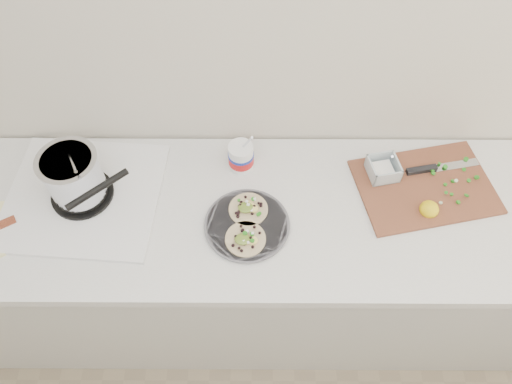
{
  "coord_description": "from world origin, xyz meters",
  "views": [
    {
      "loc": [
        0.02,
        0.49,
        2.35
      ],
      "look_at": [
        0.02,
        1.45,
        0.96
      ],
      "focal_mm": 35.0,
      "sensor_mm": 36.0,
      "label": 1
    }
  ],
  "objects_px": {
    "taco_plate": "(247,224)",
    "tub": "(242,155)",
    "cutboard": "(422,182)",
    "stove": "(77,183)"
  },
  "relations": [
    {
      "from": "stove",
      "to": "tub",
      "type": "bearing_deg",
      "value": 18.22
    },
    {
      "from": "taco_plate",
      "to": "cutboard",
      "type": "relative_size",
      "value": 0.55
    },
    {
      "from": "taco_plate",
      "to": "tub",
      "type": "bearing_deg",
      "value": 94.84
    },
    {
      "from": "stove",
      "to": "taco_plate",
      "type": "relative_size",
      "value": 1.93
    },
    {
      "from": "tub",
      "to": "cutboard",
      "type": "xyz_separation_m",
      "value": [
        0.64,
        -0.08,
        -0.05
      ]
    },
    {
      "from": "taco_plate",
      "to": "tub",
      "type": "height_order",
      "value": "tub"
    },
    {
      "from": "stove",
      "to": "tub",
      "type": "xyz_separation_m",
      "value": [
        0.55,
        0.14,
        -0.02
      ]
    },
    {
      "from": "taco_plate",
      "to": "tub",
      "type": "relative_size",
      "value": 1.39
    },
    {
      "from": "taco_plate",
      "to": "cutboard",
      "type": "bearing_deg",
      "value": 15.67
    },
    {
      "from": "stove",
      "to": "cutboard",
      "type": "xyz_separation_m",
      "value": [
        1.19,
        0.06,
        -0.07
      ]
    }
  ]
}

